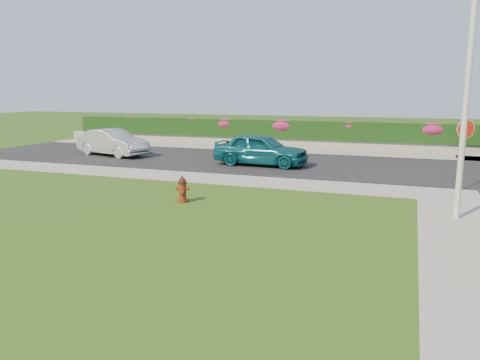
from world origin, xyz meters
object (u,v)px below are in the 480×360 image
at_px(fire_hydrant, 182,190).
at_px(sedan_silver, 113,142).
at_px(sedan_teal, 261,149).
at_px(utility_pole, 466,102).
at_px(stop_sign, 465,138).

relative_size(fire_hydrant, sedan_silver, 0.19).
bearing_deg(sedan_teal, fire_hydrant, -177.94).
height_order(sedan_teal, utility_pole, utility_pole).
height_order(sedan_silver, utility_pole, utility_pole).
bearing_deg(sedan_teal, stop_sign, -106.73).
distance_m(sedan_teal, utility_pole, 11.02).
distance_m(utility_pole, stop_sign, 4.47).
relative_size(sedan_teal, sedan_silver, 1.02).
xyz_separation_m(fire_hydrant, sedan_teal, (0.09, 7.94, 0.40)).
distance_m(fire_hydrant, sedan_teal, 7.95).
xyz_separation_m(fire_hydrant, utility_pole, (8.06, 0.72, 2.82)).
bearing_deg(stop_sign, fire_hydrant, -154.98).
relative_size(fire_hydrant, utility_pole, 0.13).
xyz_separation_m(sedan_teal, utility_pole, (7.96, -7.22, 2.42)).
xyz_separation_m(sedan_silver, utility_pole, (16.64, -7.73, 2.46)).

